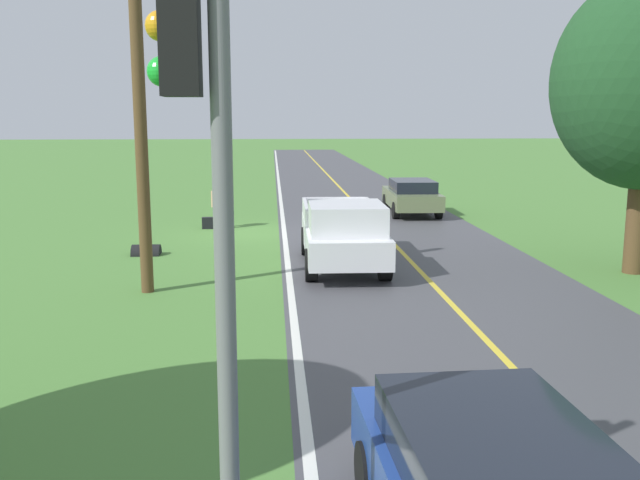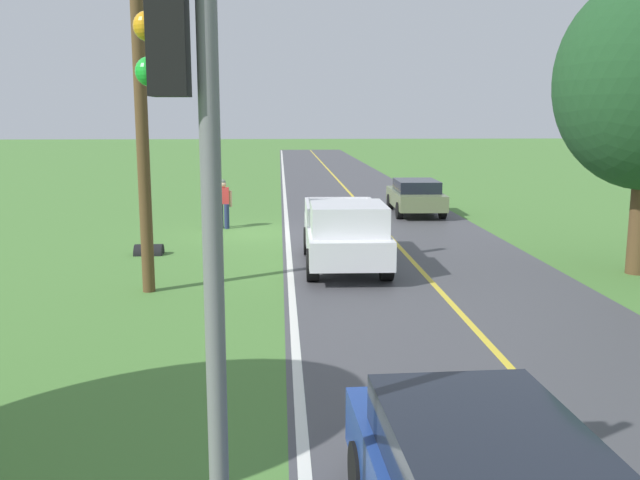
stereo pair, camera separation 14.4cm
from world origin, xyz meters
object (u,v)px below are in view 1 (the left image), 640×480
(utility_pole_roadside, at_px, (140,109))
(suitcase_carried, at_px, (209,223))
(traffic_light_mast, at_px, (202,171))
(pickup_truck_passing, at_px, (343,232))
(hitchhiker_walking, at_px, (220,201))
(sedan_near_oncoming, at_px, (412,196))

(utility_pole_roadside, bearing_deg, suitcase_carried, -93.71)
(suitcase_carried, xyz_separation_m, utility_pole_roadside, (0.59, 9.04, 3.90))
(traffic_light_mast, height_order, utility_pole_roadside, utility_pole_roadside)
(pickup_truck_passing, bearing_deg, suitcase_carried, -58.84)
(pickup_truck_passing, bearing_deg, hitchhiker_walking, -61.81)
(hitchhiker_walking, bearing_deg, suitcase_carried, 13.32)
(hitchhiker_walking, height_order, suitcase_carried, hitchhiker_walking)
(suitcase_carried, distance_m, traffic_light_mast, 19.84)
(hitchhiker_walking, bearing_deg, utility_pole_roadside, 83.74)
(utility_pole_roadside, bearing_deg, traffic_light_mast, 102.68)
(hitchhiker_walking, xyz_separation_m, suitcase_carried, (0.42, 0.10, -0.77))
(hitchhiker_walking, height_order, pickup_truck_passing, pickup_truck_passing)
(hitchhiker_walking, relative_size, sedan_near_oncoming, 0.39)
(traffic_light_mast, xyz_separation_m, utility_pole_roadside, (2.35, -10.43, 0.55))
(pickup_truck_passing, relative_size, utility_pole_roadside, 0.66)
(hitchhiker_walking, distance_m, traffic_light_mast, 19.79)
(suitcase_carried, distance_m, sedan_near_oncoming, 8.64)
(hitchhiker_walking, distance_m, suitcase_carried, 0.88)
(pickup_truck_passing, bearing_deg, utility_pole_roadside, 25.17)
(utility_pole_roadside, bearing_deg, hitchhiker_walking, -96.26)
(suitcase_carried, height_order, traffic_light_mast, traffic_light_mast)
(suitcase_carried, relative_size, traffic_light_mast, 0.09)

